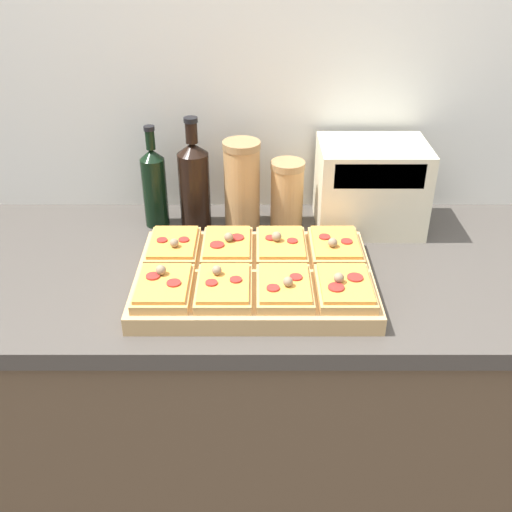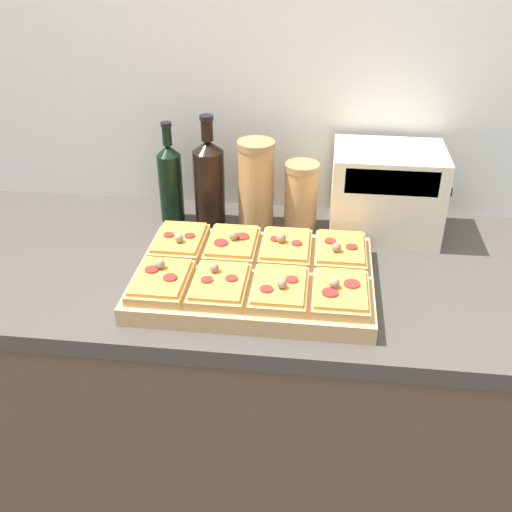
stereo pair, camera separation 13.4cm
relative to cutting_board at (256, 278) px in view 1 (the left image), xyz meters
The scene contains 16 objects.
wall_back 0.57m from the cutting_board, 88.29° to the left, with size 6.00×0.06×2.50m.
kitchen_counter 0.47m from the cutting_board, 82.01° to the left, with size 2.63×0.67×0.89m.
cutting_board is the anchor object (origin of this frame).
pizza_slice_back_left 0.21m from the cutting_board, 155.43° to the left, with size 0.12×0.16×0.05m.
pizza_slice_back_midleft 0.11m from the cutting_board, 125.97° to the left, with size 0.12×0.16×0.05m.
pizza_slice_back_midright 0.11m from the cutting_board, 54.16° to the left, with size 0.12×0.16×0.05m.
pizza_slice_back_right 0.21m from the cutting_board, 24.58° to the left, with size 0.12×0.16×0.05m.
pizza_slice_front_left 0.21m from the cutting_board, 155.49° to the right, with size 0.12×0.16×0.05m.
pizza_slice_front_midleft 0.11m from the cutting_board, 126.21° to the right, with size 0.12×0.16×0.05m.
pizza_slice_front_midright 0.11m from the cutting_board, 54.11° to the right, with size 0.12×0.16×0.05m.
pizza_slice_front_right 0.21m from the cutting_board, 24.76° to the right, with size 0.12×0.16×0.05m.
olive_oil_bottle 0.41m from the cutting_board, 130.80° to the left, with size 0.06×0.06×0.27m.
wine_bottle 0.35m from the cutting_board, 117.41° to the left, with size 0.08×0.08×0.29m.
grain_jar_tall 0.32m from the cutting_board, 96.17° to the left, with size 0.10×0.10×0.23m.
grain_jar_short 0.32m from the cutting_board, 74.23° to the left, with size 0.09×0.09×0.18m.
toaster_oven 0.43m from the cutting_board, 44.49° to the left, with size 0.30×0.20×0.23m.
Camera 1 is at (-0.01, -0.90, 1.63)m, focal length 42.00 mm.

